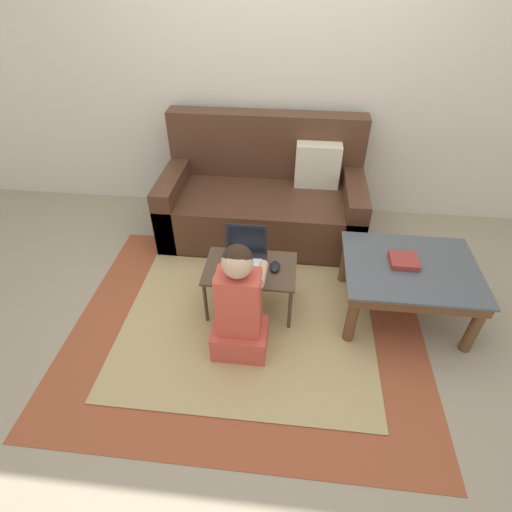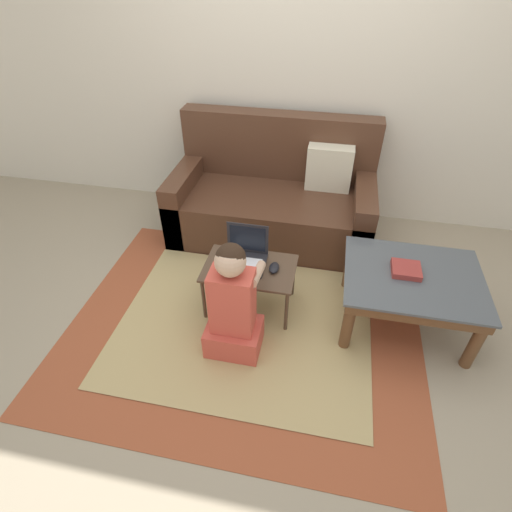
{
  "view_description": "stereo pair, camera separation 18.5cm",
  "coord_description": "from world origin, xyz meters",
  "views": [
    {
      "loc": [
        0.19,
        -1.86,
        2.03
      ],
      "look_at": [
        -0.03,
        0.14,
        0.41
      ],
      "focal_mm": 28.0,
      "sensor_mm": 36.0,
      "label": 1
    },
    {
      "loc": [
        0.37,
        -1.83,
        2.03
      ],
      "look_at": [
        -0.03,
        0.14,
        0.41
      ],
      "focal_mm": 28.0,
      "sensor_mm": 36.0,
      "label": 2
    }
  ],
  "objects": [
    {
      "name": "computer_mouse",
      "position": [
        0.1,
        0.1,
        0.37
      ],
      "size": [
        0.06,
        0.11,
        0.04
      ],
      "color": "black",
      "rests_on": "laptop_desk"
    },
    {
      "name": "area_rug",
      "position": [
        -0.06,
        -0.09,
        0.0
      ],
      "size": [
        2.3,
        1.85,
        0.01
      ],
      "color": "#9E4C2D",
      "rests_on": "ground_plane"
    },
    {
      "name": "coffee_table",
      "position": [
        0.96,
        0.15,
        0.34
      ],
      "size": [
        0.84,
        0.68,
        0.41
      ],
      "color": "#4C5156",
      "rests_on": "ground_plane"
    },
    {
      "name": "book_on_table",
      "position": [
        0.91,
        0.18,
        0.43
      ],
      "size": [
        0.17,
        0.17,
        0.04
      ],
      "color": "#99332D",
      "rests_on": "coffee_table"
    },
    {
      "name": "laptop",
      "position": [
        -0.11,
        0.14,
        0.4
      ],
      "size": [
        0.28,
        0.23,
        0.24
      ],
      "color": "#232328",
      "rests_on": "laptop_desk"
    },
    {
      "name": "person_seated",
      "position": [
        -0.08,
        -0.27,
        0.36
      ],
      "size": [
        0.33,
        0.42,
        0.8
      ],
      "color": "#CC4C3D",
      "rests_on": "ground_plane"
    },
    {
      "name": "ground_plane",
      "position": [
        0.0,
        0.0,
        0.0
      ],
      "size": [
        16.0,
        16.0,
        0.0
      ],
      "primitive_type": "plane",
      "color": "gray"
    },
    {
      "name": "couch",
      "position": [
        -0.06,
        1.06,
        0.31
      ],
      "size": [
        1.63,
        0.83,
        0.94
      ],
      "color": "#4C2D1E",
      "rests_on": "ground_plane"
    },
    {
      "name": "wall_back",
      "position": [
        0.0,
        1.49,
        1.25
      ],
      "size": [
        9.0,
        0.06,
        2.5
      ],
      "color": "beige",
      "rests_on": "ground_plane"
    },
    {
      "name": "laptop_desk",
      "position": [
        -0.06,
        0.09,
        0.32
      ],
      "size": [
        0.6,
        0.39,
        0.35
      ],
      "color": "#4C3828",
      "rests_on": "ground_plane"
    }
  ]
}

